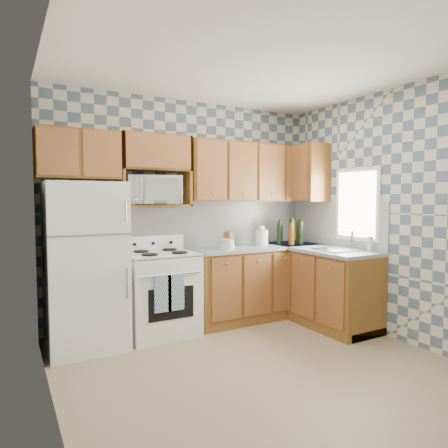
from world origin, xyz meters
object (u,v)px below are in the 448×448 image
at_px(refrigerator, 85,266).
at_px(stove_body, 161,294).
at_px(microwave, 153,190).
at_px(electric_kettle, 262,238).

height_order(refrigerator, stove_body, refrigerator).
xyz_separation_m(stove_body, microwave, (-0.03, 0.11, 1.16)).
bearing_deg(microwave, stove_body, -63.13).
bearing_deg(microwave, refrigerator, -159.85).
bearing_deg(stove_body, refrigerator, -178.22).
bearing_deg(stove_body, microwave, 106.71).
bearing_deg(stove_body, electric_kettle, -0.64).
xyz_separation_m(stove_body, electric_kettle, (1.35, -0.01, 0.57)).
bearing_deg(microwave, electric_kettle, 4.98).
relative_size(refrigerator, microwave, 2.88).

